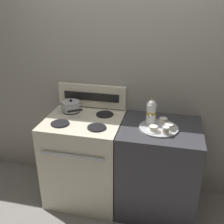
# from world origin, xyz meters

# --- Properties ---
(ground_plane) EXTENTS (6.00, 6.00, 0.00)m
(ground_plane) POSITION_xyz_m (0.00, 0.00, 0.00)
(ground_plane) COLOR gray
(wall_back) EXTENTS (6.00, 0.05, 2.20)m
(wall_back) POSITION_xyz_m (0.00, 0.35, 1.10)
(wall_back) COLOR #9E998E
(wall_back) RESTS_ON ground
(stove) EXTENTS (0.74, 0.68, 0.92)m
(stove) POSITION_xyz_m (-0.37, -0.00, 0.46)
(stove) COLOR beige
(stove) RESTS_ON ground
(control_panel) EXTENTS (0.72, 0.05, 0.24)m
(control_panel) POSITION_xyz_m (-0.37, 0.30, 1.04)
(control_panel) COLOR beige
(control_panel) RESTS_ON stove
(side_counter) EXTENTS (0.73, 0.65, 0.91)m
(side_counter) POSITION_xyz_m (0.37, 0.00, 0.45)
(side_counter) COLOR #38383D
(side_counter) RESTS_ON ground
(saucepan) EXTENTS (0.25, 0.27, 0.13)m
(saucepan) POSITION_xyz_m (-0.55, 0.14, 0.97)
(saucepan) COLOR #B7B7BC
(saucepan) RESTS_ON stove
(serving_tray) EXTENTS (0.35, 0.35, 0.01)m
(serving_tray) POSITION_xyz_m (0.35, -0.03, 0.92)
(serving_tray) COLOR #B2B2B7
(serving_tray) RESTS_ON side_counter
(teapot) EXTENTS (0.09, 0.14, 0.25)m
(teapot) POSITION_xyz_m (0.27, 0.04, 1.04)
(teapot) COLOR white
(teapot) RESTS_ON serving_tray
(teacup_left) EXTENTS (0.12, 0.12, 0.05)m
(teacup_left) POSITION_xyz_m (0.44, -0.05, 0.95)
(teacup_left) COLOR white
(teacup_left) RESTS_ON serving_tray
(teacup_right) EXTENTS (0.12, 0.12, 0.05)m
(teacup_right) POSITION_xyz_m (0.38, 0.06, 0.95)
(teacup_right) COLOR white
(teacup_right) RESTS_ON serving_tray
(teacup_front) EXTENTS (0.12, 0.12, 0.05)m
(teacup_front) POSITION_xyz_m (0.31, -0.12, 0.95)
(teacup_front) COLOR white
(teacup_front) RESTS_ON serving_tray
(creamer_jug) EXTENTS (0.06, 0.06, 0.06)m
(creamer_jug) POSITION_xyz_m (0.41, -0.14, 0.96)
(creamer_jug) COLOR white
(creamer_jug) RESTS_ON serving_tray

